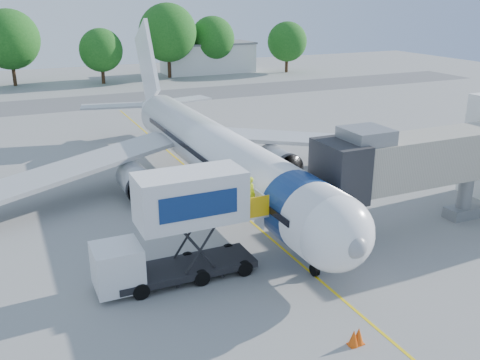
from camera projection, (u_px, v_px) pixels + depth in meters
name	position (u px, v px, depth m)	size (l,w,h in m)	color
ground	(237.00, 210.00, 35.10)	(160.00, 160.00, 0.00)	gray
guidance_line	(237.00, 210.00, 35.10)	(0.15, 70.00, 0.01)	yellow
taxiway_strip	(109.00, 101.00, 71.22)	(120.00, 10.00, 0.01)	#59595B
aircraft	(213.00, 151.00, 37.68)	(34.17, 37.73, 11.35)	white
jet_bridge	(413.00, 161.00, 30.78)	(13.90, 3.20, 6.60)	#ADA694
catering_hiloader	(178.00, 228.00, 25.73)	(8.50, 2.44, 5.50)	black
safety_cone_a	(354.00, 338.00, 21.46)	(0.44, 0.44, 0.71)	#E24E0B
safety_cone_b	(359.00, 336.00, 21.59)	(0.46, 0.46, 0.73)	#E24E0B
outbuilding_right	(208.00, 58.00, 96.14)	(16.40, 7.40, 5.30)	silver
tree_c	(9.00, 39.00, 80.58)	(9.02, 9.02, 11.50)	#382314
tree_d	(101.00, 50.00, 83.27)	(6.71, 6.71, 8.55)	#382314
tree_e	(168.00, 33.00, 88.56)	(9.57, 9.57, 12.20)	#382314
tree_f	(212.00, 39.00, 93.93)	(7.79, 7.79, 9.93)	#382314
tree_g	(287.00, 42.00, 95.42)	(7.02, 7.02, 8.94)	#382314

